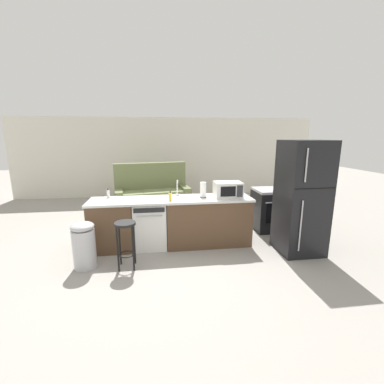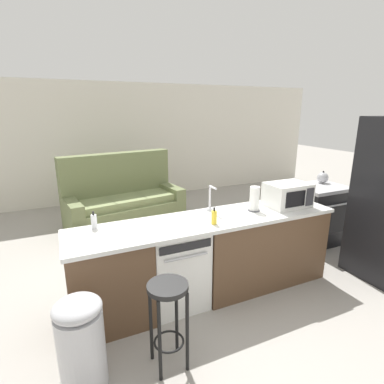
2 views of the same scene
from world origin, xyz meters
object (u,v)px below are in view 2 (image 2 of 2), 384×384
Objects in this scene: microwave at (288,195)px; kettle at (323,178)px; dishwasher at (175,267)px; trash_bin at (81,343)px; couch at (123,203)px; soap_bottle at (214,217)px; dish_soap_bottle at (94,221)px; stove_range at (318,214)px; bar_stool at (168,308)px; paper_towel_roll at (254,199)px.

microwave reaches higher than kettle.
dishwasher reaches higher than trash_bin.
kettle is at bearing 19.60° from trash_bin.
couch reaches higher than microwave.
soap_bottle and dish_soap_bottle have the same top height.
couch reaches higher than trash_bin.
kettle is at bearing -34.30° from couch.
stove_range is 2.40m from soap_bottle.
soap_bottle reaches higher than dishwasher.
soap_bottle is at bearing 20.21° from trash_bin.
couch is (0.34, 3.32, -0.14)m from bar_stool.
microwave is 0.68× the size of bar_stool.
bar_stool is 1.00× the size of trash_bin.
dishwasher is at bearing -168.09° from stove_range.
paper_towel_roll is (0.98, 0.02, 0.62)m from dishwasher.
dishwasher is 0.93× the size of stove_range.
stove_range is 5.11× the size of dish_soap_bottle.
paper_towel_roll reaches higher than microwave.
stove_range is at bearing 23.77° from bar_stool.
stove_range is 1.22× the size of trash_bin.
dishwasher is 1.19m from trash_bin.
stove_range is at bearing -37.82° from couch.
dish_soap_bottle is at bearing 161.19° from soap_bottle.
soap_bottle is 1.00× the size of dish_soap_bottle.
dishwasher is at bearing -16.44° from dish_soap_bottle.
soap_bottle is at bearing -171.65° from microwave.
bar_stool and trash_bin have the same top height.
microwave is (1.45, -0.00, 0.62)m from dishwasher.
dish_soap_bottle is at bearing 163.56° from dishwasher.
paper_towel_roll reaches higher than bar_stool.
microwave reaches higher than dishwasher.
paper_towel_roll is 1.90m from kettle.
dishwasher is 4.10× the size of kettle.
kettle reaches higher than dish_soap_bottle.
kettle is 0.28× the size of trash_bin.
dishwasher is 1.14× the size of bar_stool.
dishwasher is 4.77× the size of soap_bottle.
stove_range is 1.80m from paper_towel_roll.
stove_range is at bearing 11.91° from dishwasher.
microwave is at bearing -2.41° from paper_towel_roll.
trash_bin is (-3.76, -1.34, -0.61)m from kettle.
dish_soap_bottle is (-3.35, -0.33, 0.52)m from stove_range.
microwave reaches higher than stove_range.
stove_range is at bearing 25.51° from microwave.
couch reaches higher than kettle.
stove_range is 0.58m from kettle.
couch reaches higher than dishwasher.
bar_stool is at bearing -156.23° from stove_range.
dishwasher is 1.68× the size of microwave.
microwave is 2.44× the size of kettle.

